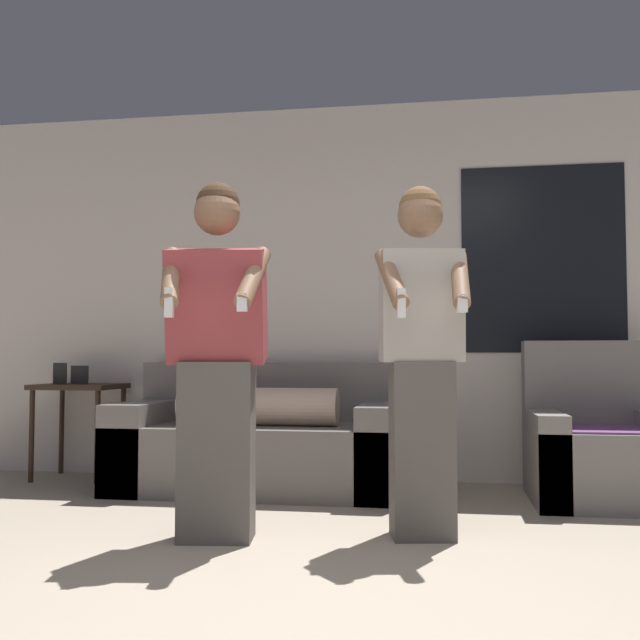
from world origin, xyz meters
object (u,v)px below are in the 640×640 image
object	(u,v)px
side_table	(79,397)
armchair	(600,449)
person_right	(421,354)
couch	(264,443)
person_left	(217,359)

from	to	relation	value
side_table	armchair	bearing A→B (deg)	-5.28
side_table	person_right	xyz separation A→B (m)	(2.49, -1.41, 0.29)
couch	person_right	distance (m)	1.71
person_right	person_left	bearing A→B (deg)	-167.35
armchair	person_left	world-z (taller)	person_left
side_table	person_right	world-z (taller)	person_right
armchair	person_right	distance (m)	1.60
armchair	person_right	world-z (taller)	person_right
armchair	person_left	distance (m)	2.43
armchair	person_left	xyz separation A→B (m)	(-1.99, -1.30, 0.54)
side_table	person_left	xyz separation A→B (m)	(1.53, -1.62, 0.27)
person_left	person_right	size ratio (longest dim) A/B	1.00
couch	person_left	xyz separation A→B (m)	(0.11, -1.41, 0.55)
person_right	side_table	bearing A→B (deg)	150.50
couch	armchair	size ratio (longest dim) A/B	1.93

